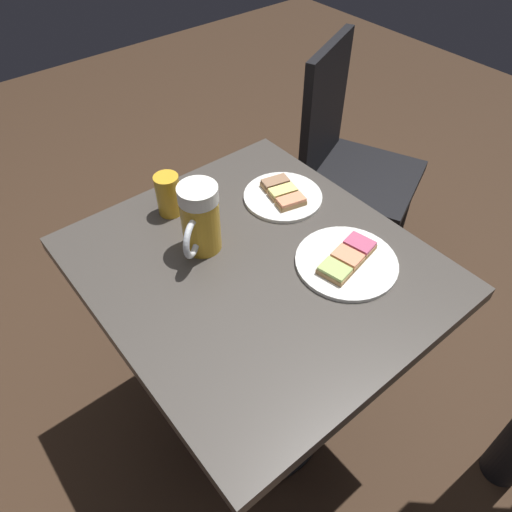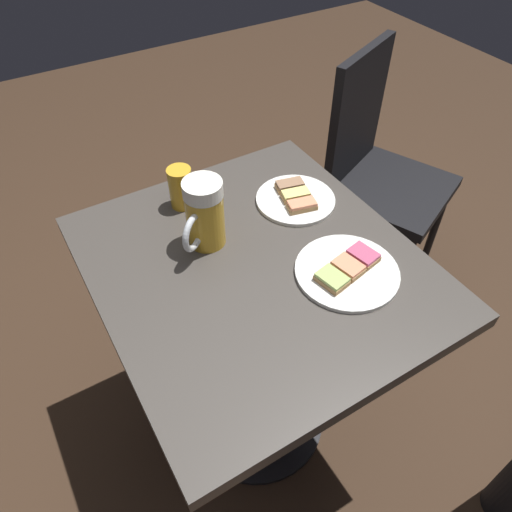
{
  "view_description": "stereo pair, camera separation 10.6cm",
  "coord_description": "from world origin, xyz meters",
  "px_view_note": "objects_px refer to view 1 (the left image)",
  "views": [
    {
      "loc": [
        -0.47,
        -0.58,
        1.51
      ],
      "look_at": [
        0.0,
        0.0,
        0.76
      ],
      "focal_mm": 33.75,
      "sensor_mm": 36.0,
      "label": 1
    },
    {
      "loc": [
        -0.38,
        -0.64,
        1.51
      ],
      "look_at": [
        0.0,
        0.0,
        0.76
      ],
      "focal_mm": 33.75,
      "sensor_mm": 36.0,
      "label": 2
    }
  ],
  "objects_px": {
    "beer_mug": "(200,220)",
    "plate_near": "(347,261)",
    "cafe_chair": "(346,159)",
    "plate_far": "(283,195)",
    "beer_glass_small": "(168,195)"
  },
  "relations": [
    {
      "from": "plate_far",
      "to": "beer_glass_small",
      "type": "relative_size",
      "value": 1.89
    },
    {
      "from": "plate_near",
      "to": "cafe_chair",
      "type": "xyz_separation_m",
      "value": [
        0.55,
        0.48,
        -0.21
      ]
    },
    {
      "from": "cafe_chair",
      "to": "plate_near",
      "type": "bearing_deg",
      "value": 17.59
    },
    {
      "from": "beer_mug",
      "to": "beer_glass_small",
      "type": "relative_size",
      "value": 1.58
    },
    {
      "from": "beer_mug",
      "to": "cafe_chair",
      "type": "bearing_deg",
      "value": 16.98
    },
    {
      "from": "plate_far",
      "to": "cafe_chair",
      "type": "relative_size",
      "value": 0.22
    },
    {
      "from": "plate_near",
      "to": "cafe_chair",
      "type": "height_order",
      "value": "cafe_chair"
    },
    {
      "from": "plate_near",
      "to": "cafe_chair",
      "type": "relative_size",
      "value": 0.25
    },
    {
      "from": "plate_near",
      "to": "plate_far",
      "type": "height_order",
      "value": "same"
    },
    {
      "from": "plate_near",
      "to": "beer_mug",
      "type": "bearing_deg",
      "value": 131.6
    },
    {
      "from": "beer_glass_small",
      "to": "plate_far",
      "type": "bearing_deg",
      "value": -28.27
    },
    {
      "from": "plate_near",
      "to": "plate_far",
      "type": "distance_m",
      "value": 0.27
    },
    {
      "from": "beer_mug",
      "to": "cafe_chair",
      "type": "relative_size",
      "value": 0.18
    },
    {
      "from": "beer_mug",
      "to": "plate_near",
      "type": "bearing_deg",
      "value": -48.4
    },
    {
      "from": "beer_mug",
      "to": "cafe_chair",
      "type": "distance_m",
      "value": 0.85
    }
  ]
}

